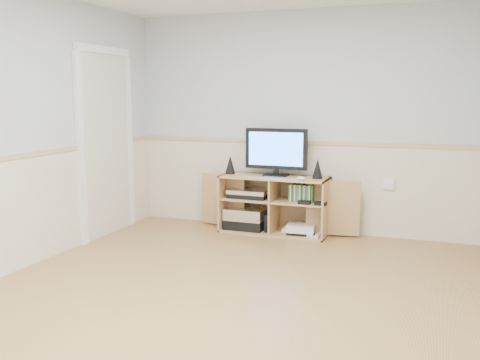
% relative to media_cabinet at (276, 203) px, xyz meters
% --- Properties ---
extents(room, '(4.04, 4.54, 2.54)m').
position_rel_media_cabinet_xyz_m(room, '(0.17, -1.92, 0.88)').
color(room, tan).
rests_on(room, ground).
extents(media_cabinet, '(1.90, 0.46, 0.65)m').
position_rel_media_cabinet_xyz_m(media_cabinet, '(0.00, 0.00, 0.00)').
color(media_cabinet, tan).
rests_on(media_cabinet, floor).
extents(monitor, '(0.71, 0.18, 0.54)m').
position_rel_media_cabinet_xyz_m(monitor, '(0.00, -0.01, 0.61)').
color(monitor, black).
rests_on(monitor, media_cabinet).
extents(speaker_left, '(0.12, 0.12, 0.22)m').
position_rel_media_cabinet_xyz_m(speaker_left, '(-0.55, -0.03, 0.43)').
color(speaker_left, black).
rests_on(speaker_left, media_cabinet).
extents(speaker_right, '(0.12, 0.12, 0.22)m').
position_rel_media_cabinet_xyz_m(speaker_right, '(0.48, -0.03, 0.43)').
color(speaker_right, black).
rests_on(speaker_right, media_cabinet).
extents(keyboard, '(0.30, 0.13, 0.01)m').
position_rel_media_cabinet_xyz_m(keyboard, '(0.05, -0.19, 0.32)').
color(keyboard, white).
rests_on(keyboard, media_cabinet).
extents(mouse, '(0.11, 0.09, 0.04)m').
position_rel_media_cabinet_xyz_m(mouse, '(0.34, -0.19, 0.34)').
color(mouse, white).
rests_on(mouse, media_cabinet).
extents(av_components, '(0.53, 0.34, 0.47)m').
position_rel_media_cabinet_xyz_m(av_components, '(-0.33, -0.06, -0.11)').
color(av_components, black).
rests_on(av_components, media_cabinet).
extents(game_consoles, '(0.45, 0.30, 0.11)m').
position_rel_media_cabinet_xyz_m(game_consoles, '(0.31, -0.07, -0.26)').
color(game_consoles, white).
rests_on(game_consoles, media_cabinet).
extents(game_cases, '(0.27, 0.14, 0.19)m').
position_rel_media_cabinet_xyz_m(game_cases, '(0.32, -0.07, 0.15)').
color(game_cases, '#3F8C3F').
rests_on(game_cases, media_cabinet).
extents(wall_outlet, '(0.12, 0.03, 0.12)m').
position_rel_media_cabinet_xyz_m(wall_outlet, '(1.23, 0.18, 0.27)').
color(wall_outlet, white).
rests_on(wall_outlet, wall_back).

